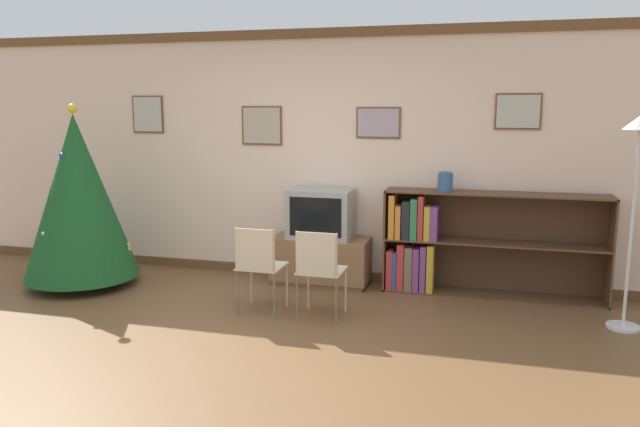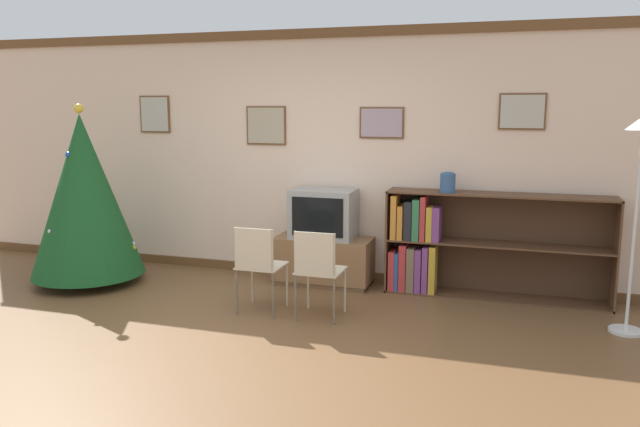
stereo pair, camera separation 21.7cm
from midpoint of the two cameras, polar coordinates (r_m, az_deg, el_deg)
The scene contains 10 objects.
ground_plane at distance 5.07m, azimuth -8.66°, elevation -12.30°, with size 24.00×24.00×0.00m, color brown.
wall_back at distance 6.84m, azimuth -1.22°, elevation 5.27°, with size 9.07×0.11×2.70m.
christmas_tree at distance 7.05m, azimuth -22.07°, elevation 1.42°, with size 1.18×1.18×1.92m.
tv_console at distance 6.71m, azimuth -0.86°, elevation -4.33°, with size 1.03×0.45×0.51m.
television at distance 6.60m, azimuth -0.88°, elevation -0.02°, with size 0.67×0.44×0.52m.
folding_chair_left at distance 5.74m, azimuth -6.72°, elevation -4.62°, with size 0.40×0.40×0.82m.
folding_chair_right at distance 5.56m, azimuth -1.19°, elevation -5.05°, with size 0.40×0.40×0.82m.
bookshelf at distance 6.47m, azimuth 10.87°, elevation -2.77°, with size 2.18×0.36×1.05m.
vase at distance 6.31m, azimuth 10.41°, elevation 2.89°, with size 0.15×0.15×0.20m.
standing_lamp at distance 5.75m, azimuth 26.04°, elevation 3.86°, with size 0.28×0.28×1.83m.
Camera 1 is at (1.85, -4.30, 1.91)m, focal length 35.00 mm.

